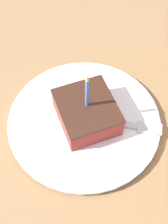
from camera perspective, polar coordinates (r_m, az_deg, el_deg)
name	(u,v)px	position (r m, az deg, el deg)	size (l,w,h in m)	color
ground_plane	(75,125)	(0.62, -1.67, -2.38)	(2.40, 2.40, 0.04)	olive
plate	(84,121)	(0.59, 0.00, -1.63)	(0.29, 0.29, 0.02)	silver
cake_slice	(87,112)	(0.56, 0.50, -0.01)	(0.11, 0.10, 0.13)	#99332D
fork	(116,123)	(0.58, 5.80, -2.07)	(0.12, 0.18, 0.00)	#B2B2B7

